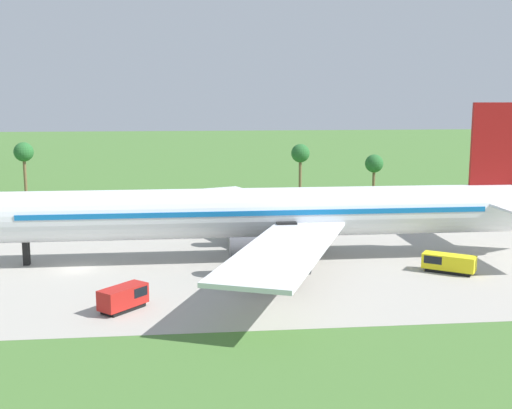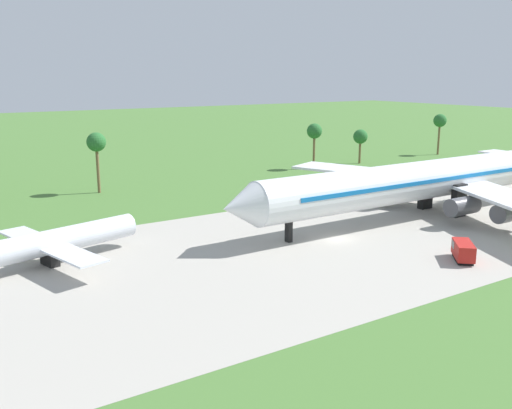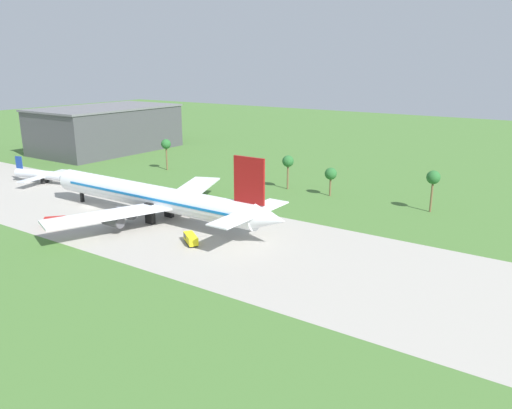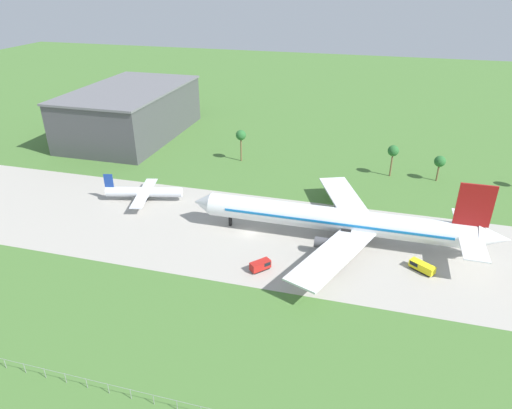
{
  "view_description": "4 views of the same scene",
  "coord_description": "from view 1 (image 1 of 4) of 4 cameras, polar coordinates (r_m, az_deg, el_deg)",
  "views": [
    {
      "loc": [
        13.16,
        -74.11,
        19.92
      ],
      "look_at": [
        21.3,
        2.6,
        6.84
      ],
      "focal_mm": 45.0,
      "sensor_mm": 36.0,
      "label": 1
    },
    {
      "loc": [
        -50.08,
        -56.87,
        22.16
      ],
      "look_at": [
        -11.46,
        2.6,
        5.84
      ],
      "focal_mm": 40.0,
      "sensor_mm": 36.0,
      "label": 2
    },
    {
      "loc": [
        112.5,
        -83.43,
        38.6
      ],
      "look_at": [
        54.06,
        2.6,
        8.86
      ],
      "focal_mm": 35.0,
      "sensor_mm": 36.0,
      "label": 3
    },
    {
      "loc": [
        28.73,
        -98.78,
        60.99
      ],
      "look_at": [
        0.28,
        5.0,
        6.0
      ],
      "focal_mm": 32.0,
      "sensor_mm": 36.0,
      "label": 4
    }
  ],
  "objects": [
    {
      "name": "ground_plane",
      "position": [
        77.86,
        -15.65,
        -5.56
      ],
      "size": [
        600.0,
        600.0,
        0.0
      ],
      "primitive_type": "plane",
      "color": "#477233"
    },
    {
      "name": "palm_tree_row",
      "position": [
        125.46,
        4.73,
        4.36
      ],
      "size": [
        100.06,
        3.6,
        11.47
      ],
      "color": "brown",
      "rests_on": "ground_plane"
    },
    {
      "name": "taxiway_strip",
      "position": [
        77.86,
        -15.65,
        -5.56
      ],
      "size": [
        320.0,
        44.0,
        0.02
      ],
      "color": "#A8A399",
      "rests_on": "ground_plane"
    },
    {
      "name": "jet_airliner",
      "position": [
        78.62,
        1.24,
        -0.74
      ],
      "size": [
        77.91,
        58.71,
        19.14
      ],
      "color": "white",
      "rests_on": "ground_plane"
    },
    {
      "name": "fuel_truck",
      "position": [
        76.58,
        16.61,
        -4.97
      ],
      "size": [
        5.92,
        4.97,
        2.11
      ],
      "color": "black",
      "rests_on": "ground_plane"
    },
    {
      "name": "baggage_tug",
      "position": [
        62.15,
        -11.61,
        -8.07
      ],
      "size": [
        4.69,
        4.9,
        2.29
      ],
      "color": "black",
      "rests_on": "ground_plane"
    }
  ]
}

